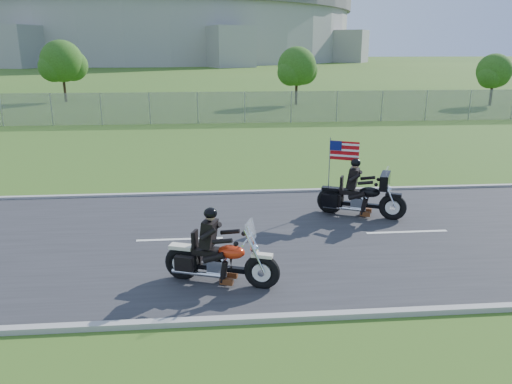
{
  "coord_description": "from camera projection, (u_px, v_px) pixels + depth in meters",
  "views": [
    {
      "loc": [
        -1.09,
        -12.03,
        4.82
      ],
      "look_at": [
        -0.04,
        0.0,
        1.26
      ],
      "focal_mm": 35.0,
      "sensor_mm": 36.0,
      "label": 1
    }
  ],
  "objects": [
    {
      "name": "curb_south",
      "position": [
        277.0,
        318.0,
        9.07
      ],
      "size": [
        120.0,
        0.18,
        0.12
      ],
      "primitive_type": "cube",
      "color": "#9E9B93",
      "rests_on": "ground"
    },
    {
      "name": "tree_fence_near",
      "position": [
        297.0,
        68.0,
        41.32
      ],
      "size": [
        3.52,
        3.28,
        4.75
      ],
      "color": "#382316",
      "rests_on": "ground"
    },
    {
      "name": "motorcycle_follow",
      "position": [
        361.0,
        198.0,
        14.4
      ],
      "size": [
        2.43,
        1.38,
        2.16
      ],
      "rotation": [
        0.0,
        0.0,
        -0.42
      ],
      "color": "black",
      "rests_on": "ground"
    },
    {
      "name": "tree_fence_mid",
      "position": [
        63.0,
        63.0,
        43.37
      ],
      "size": [
        3.96,
        3.69,
        5.3
      ],
      "color": "#382316",
      "rests_on": "ground"
    },
    {
      "name": "road",
      "position": [
        257.0,
        238.0,
        12.94
      ],
      "size": [
        120.0,
        8.0,
        0.04
      ],
      "primitive_type": "cube",
      "color": "#28282B",
      "rests_on": "ground"
    },
    {
      "name": "curb_north",
      "position": [
        247.0,
        192.0,
        16.8
      ],
      "size": [
        120.0,
        0.18,
        0.12
      ],
      "primitive_type": "cube",
      "color": "#9E9B93",
      "rests_on": "ground"
    },
    {
      "name": "stadium",
      "position": [
        154.0,
        12.0,
        169.29
      ],
      "size": [
        140.4,
        140.4,
        29.2
      ],
      "color": "#A3A099",
      "rests_on": "ground"
    },
    {
      "name": "ground",
      "position": [
        257.0,
        238.0,
        12.95
      ],
      "size": [
        420.0,
        420.0,
        0.0
      ],
      "primitive_type": "plane",
      "color": "#2C5219",
      "rests_on": "ground"
    },
    {
      "name": "tree_fence_far",
      "position": [
        494.0,
        73.0,
        40.84
      ],
      "size": [
        3.08,
        2.87,
        4.2
      ],
      "color": "#382316",
      "rests_on": "ground"
    },
    {
      "name": "motorcycle_lead",
      "position": [
        219.0,
        261.0,
        10.32
      ],
      "size": [
        2.42,
        1.15,
        1.69
      ],
      "rotation": [
        0.0,
        0.0,
        -0.33
      ],
      "color": "black",
      "rests_on": "ground"
    },
    {
      "name": "fence",
      "position": [
        150.0,
        108.0,
        31.36
      ],
      "size": [
        60.0,
        0.03,
        2.0
      ],
      "primitive_type": "cube",
      "color": "gray",
      "rests_on": "ground"
    }
  ]
}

